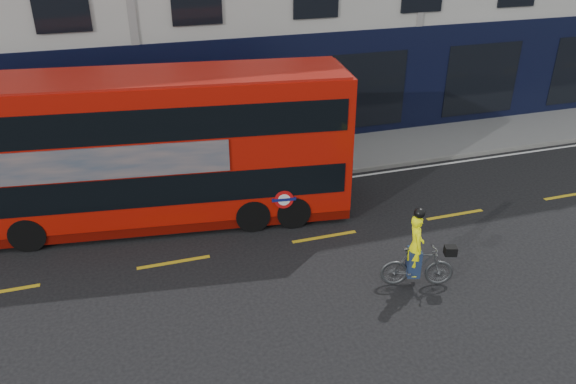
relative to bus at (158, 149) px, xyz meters
name	(u,v)px	position (x,y,z in m)	size (l,w,h in m)	color
ground	(182,298)	(-0.07, -3.79, -2.12)	(120.00, 120.00, 0.00)	black
pavement	(154,177)	(-0.07, 2.71, -2.06)	(60.00, 3.00, 0.12)	slate
kerb	(159,198)	(-0.07, 1.21, -2.06)	(60.00, 0.12, 0.13)	slate
road_edge_line	(160,204)	(-0.07, 0.91, -2.12)	(58.00, 0.10, 0.01)	silver
lane_dashes	(174,262)	(-0.07, -2.29, -2.12)	(58.00, 0.12, 0.01)	gold
bus	(158,149)	(0.00, 0.00, 0.00)	(10.47, 3.66, 4.14)	#AF1107
cyclist	(417,260)	(5.18, -4.90, -1.44)	(1.75, 0.95, 2.04)	#434648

